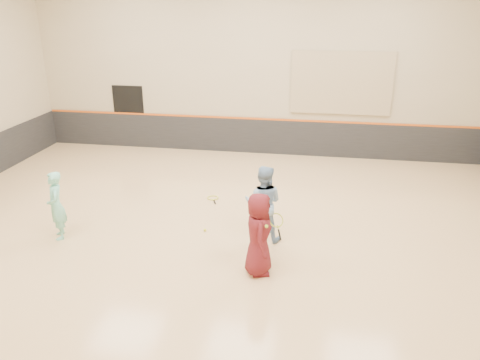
% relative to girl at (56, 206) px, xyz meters
% --- Properties ---
extents(room, '(15.04, 12.04, 6.22)m').
position_rel_girl_xyz_m(room, '(3.45, 0.87, 0.04)').
color(room, tan).
rests_on(room, ground).
extents(wainscot_back, '(14.90, 0.04, 1.20)m').
position_rel_girl_xyz_m(wainscot_back, '(3.45, 6.84, -0.18)').
color(wainscot_back, '#232326').
rests_on(wainscot_back, floor).
extents(accent_stripe, '(14.90, 0.03, 0.06)m').
position_rel_girl_xyz_m(accent_stripe, '(3.45, 6.83, 0.44)').
color(accent_stripe, '#D85914').
rests_on(accent_stripe, wall_back).
extents(acoustic_panel, '(3.20, 0.08, 2.00)m').
position_rel_girl_xyz_m(acoustic_panel, '(6.25, 6.82, 1.72)').
color(acoustic_panel, tan).
rests_on(acoustic_panel, wall_back).
extents(doorway, '(1.10, 0.05, 2.20)m').
position_rel_girl_xyz_m(doorway, '(-1.05, 6.85, 0.32)').
color(doorway, black).
rests_on(doorway, floor).
extents(girl, '(0.61, 0.68, 1.56)m').
position_rel_girl_xyz_m(girl, '(0.00, 0.00, 0.00)').
color(girl, '#7FDDC5').
rests_on(girl, floor).
extents(instructor, '(0.87, 0.70, 1.73)m').
position_rel_girl_xyz_m(instructor, '(4.51, 0.69, 0.09)').
color(instructor, '#85A8CE').
rests_on(instructor, floor).
extents(young_man, '(0.69, 0.91, 1.67)m').
position_rel_girl_xyz_m(young_man, '(4.59, -0.68, 0.06)').
color(young_man, maroon).
rests_on(young_man, floor).
extents(held_racket, '(0.46, 0.46, 0.61)m').
position_rel_girl_xyz_m(held_racket, '(4.82, 0.52, -0.21)').
color(held_racket, gold).
rests_on(held_racket, instructor).
extents(spare_racket, '(0.69, 0.69, 0.05)m').
position_rel_girl_xyz_m(spare_racket, '(2.91, 2.71, -0.75)').
color(spare_racket, yellow).
rests_on(spare_racket, floor).
extents(ball_under_racket, '(0.07, 0.07, 0.07)m').
position_rel_girl_xyz_m(ball_under_racket, '(3.15, 0.81, -0.74)').
color(ball_under_racket, yellow).
rests_on(ball_under_racket, floor).
extents(ball_in_hand, '(0.07, 0.07, 0.07)m').
position_rel_girl_xyz_m(ball_in_hand, '(4.76, -0.92, 0.36)').
color(ball_in_hand, '#B3D331').
rests_on(ball_in_hand, young_man).
extents(ball_beside_spare, '(0.07, 0.07, 0.07)m').
position_rel_girl_xyz_m(ball_beside_spare, '(4.03, 2.09, -0.74)').
color(ball_beside_spare, gold).
rests_on(ball_beside_spare, floor).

